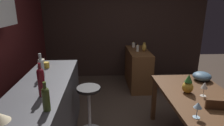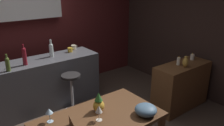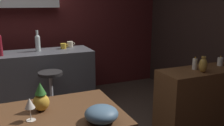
{
  "view_description": "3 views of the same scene",
  "coord_description": "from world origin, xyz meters",
  "px_view_note": "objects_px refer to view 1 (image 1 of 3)",
  "views": [
    {
      "loc": [
        -2.19,
        0.68,
        1.79
      ],
      "look_at": [
        0.74,
        0.51,
        0.88
      ],
      "focal_mm": 30.67,
      "sensor_mm": 36.0,
      "label": 1
    },
    {
      "loc": [
        -1.35,
        -2.26,
        2.15
      ],
      "look_at": [
        0.86,
        0.61,
        0.85
      ],
      "focal_mm": 35.77,
      "sensor_mm": 36.0,
      "label": 2
    },
    {
      "loc": [
        -0.31,
        -2.33,
        1.6
      ],
      "look_at": [
        0.86,
        0.37,
        0.88
      ],
      "focal_mm": 39.31,
      "sensor_mm": 36.0,
      "label": 3
    }
  ],
  "objects_px": {
    "sideboard_cabinet": "(138,68)",
    "pillar_candle_short": "(138,48)",
    "wine_glass_right": "(198,106)",
    "fruit_bowl": "(202,76)",
    "bar_stool": "(89,109)",
    "dining_table": "(198,102)",
    "wine_glass_left": "(205,86)",
    "wine_bottle_clear": "(41,67)",
    "pineapple_centerpiece": "(188,85)",
    "cup_cream": "(42,62)",
    "vase_brass": "(144,47)",
    "wine_bottle_ruby": "(41,81)",
    "wine_bottle_olive": "(46,98)",
    "pillar_candle_tall": "(134,45)",
    "cup_mustard": "(46,65)"
  },
  "relations": [
    {
      "from": "wine_bottle_clear",
      "to": "wine_bottle_olive",
      "type": "distance_m",
      "value": 0.85
    },
    {
      "from": "pillar_candle_short",
      "to": "cup_cream",
      "type": "bearing_deg",
      "value": 123.36
    },
    {
      "from": "cup_cream",
      "to": "dining_table",
      "type": "bearing_deg",
      "value": -111.4
    },
    {
      "from": "cup_cream",
      "to": "vase_brass",
      "type": "bearing_deg",
      "value": -58.82
    },
    {
      "from": "cup_cream",
      "to": "pillar_candle_short",
      "type": "xyz_separation_m",
      "value": [
        1.11,
        -1.68,
        -0.06
      ]
    },
    {
      "from": "sideboard_cabinet",
      "to": "pillar_candle_short",
      "type": "distance_m",
      "value": 0.49
    },
    {
      "from": "wine_bottle_clear",
      "to": "wine_glass_right",
      "type": "bearing_deg",
      "value": -114.22
    },
    {
      "from": "wine_glass_left",
      "to": "pineapple_centerpiece",
      "type": "xyz_separation_m",
      "value": [
        0.1,
        0.15,
        -0.03
      ]
    },
    {
      "from": "dining_table",
      "to": "wine_glass_left",
      "type": "distance_m",
      "value": 0.23
    },
    {
      "from": "wine_bottle_olive",
      "to": "vase_brass",
      "type": "distance_m",
      "value": 2.81
    },
    {
      "from": "wine_bottle_olive",
      "to": "wine_bottle_ruby",
      "type": "bearing_deg",
      "value": 22.49
    },
    {
      "from": "pineapple_centerpiece",
      "to": "sideboard_cabinet",
      "type": "bearing_deg",
      "value": 7.0
    },
    {
      "from": "wine_glass_right",
      "to": "pineapple_centerpiece",
      "type": "distance_m",
      "value": 0.56
    },
    {
      "from": "sideboard_cabinet",
      "to": "vase_brass",
      "type": "bearing_deg",
      "value": -135.69
    },
    {
      "from": "wine_glass_left",
      "to": "pineapple_centerpiece",
      "type": "distance_m",
      "value": 0.18
    },
    {
      "from": "wine_glass_right",
      "to": "wine_bottle_clear",
      "type": "relative_size",
      "value": 0.52
    },
    {
      "from": "fruit_bowl",
      "to": "cup_cream",
      "type": "bearing_deg",
      "value": 81.39
    },
    {
      "from": "wine_bottle_clear",
      "to": "wine_glass_left",
      "type": "bearing_deg",
      "value": -99.02
    },
    {
      "from": "wine_glass_left",
      "to": "pillar_candle_short",
      "type": "distance_m",
      "value": 1.99
    },
    {
      "from": "wine_glass_left",
      "to": "pillar_candle_tall",
      "type": "xyz_separation_m",
      "value": [
        2.37,
        0.44,
        -0.0
      ]
    },
    {
      "from": "wine_bottle_clear",
      "to": "pillar_candle_short",
      "type": "bearing_deg",
      "value": -43.05
    },
    {
      "from": "bar_stool",
      "to": "vase_brass",
      "type": "xyz_separation_m",
      "value": [
        1.56,
        -1.09,
        0.53
      ]
    },
    {
      "from": "wine_glass_right",
      "to": "pillar_candle_short",
      "type": "relative_size",
      "value": 1.02
    },
    {
      "from": "fruit_bowl",
      "to": "wine_bottle_ruby",
      "type": "relative_size",
      "value": 0.74
    },
    {
      "from": "bar_stool",
      "to": "wine_bottle_ruby",
      "type": "xyz_separation_m",
      "value": [
        -0.58,
        0.42,
        0.68
      ]
    },
    {
      "from": "sideboard_cabinet",
      "to": "wine_glass_right",
      "type": "relative_size",
      "value": 6.78
    },
    {
      "from": "wine_glass_left",
      "to": "cup_cream",
      "type": "xyz_separation_m",
      "value": [
        0.84,
        2.11,
        0.07
      ]
    },
    {
      "from": "sideboard_cabinet",
      "to": "bar_stool",
      "type": "xyz_separation_m",
      "value": [
        -1.66,
        0.99,
        -0.03
      ]
    },
    {
      "from": "bar_stool",
      "to": "wine_glass_right",
      "type": "xyz_separation_m",
      "value": [
        -0.81,
        -1.09,
        0.48
      ]
    },
    {
      "from": "fruit_bowl",
      "to": "cup_mustard",
      "type": "xyz_separation_m",
      "value": [
        0.22,
        2.24,
        0.14
      ]
    },
    {
      "from": "fruit_bowl",
      "to": "wine_bottle_clear",
      "type": "xyz_separation_m",
      "value": [
        -0.17,
        2.19,
        0.24
      ]
    },
    {
      "from": "wine_bottle_olive",
      "to": "vase_brass",
      "type": "height_order",
      "value": "wine_bottle_olive"
    },
    {
      "from": "fruit_bowl",
      "to": "wine_glass_left",
      "type": "bearing_deg",
      "value": 154.5
    },
    {
      "from": "wine_glass_right",
      "to": "cup_cream",
      "type": "xyz_separation_m",
      "value": [
        1.27,
        1.81,
        0.08
      ]
    },
    {
      "from": "fruit_bowl",
      "to": "wine_bottle_ruby",
      "type": "height_order",
      "value": "wine_bottle_ruby"
    },
    {
      "from": "wine_bottle_ruby",
      "to": "dining_table",
      "type": "bearing_deg",
      "value": -82.69
    },
    {
      "from": "wine_bottle_clear",
      "to": "cup_cream",
      "type": "xyz_separation_m",
      "value": [
        0.53,
        0.15,
        -0.09
      ]
    },
    {
      "from": "wine_glass_left",
      "to": "wine_bottle_olive",
      "type": "height_order",
      "value": "wine_bottle_olive"
    },
    {
      "from": "wine_glass_right",
      "to": "fruit_bowl",
      "type": "bearing_deg",
      "value": -29.89
    },
    {
      "from": "fruit_bowl",
      "to": "pineapple_centerpiece",
      "type": "bearing_deg",
      "value": 135.09
    },
    {
      "from": "wine_bottle_clear",
      "to": "cup_mustard",
      "type": "xyz_separation_m",
      "value": [
        0.39,
        0.05,
        -0.1
      ]
    },
    {
      "from": "wine_bottle_olive",
      "to": "cup_cream",
      "type": "relative_size",
      "value": 2.05
    },
    {
      "from": "bar_stool",
      "to": "wine_bottle_olive",
      "type": "xyz_separation_m",
      "value": [
        -0.87,
        0.3,
        0.64
      ]
    },
    {
      "from": "dining_table",
      "to": "wine_bottle_olive",
      "type": "relative_size",
      "value": 5.2
    },
    {
      "from": "sideboard_cabinet",
      "to": "vase_brass",
      "type": "distance_m",
      "value": 0.52
    },
    {
      "from": "vase_brass",
      "to": "wine_glass_left",
      "type": "bearing_deg",
      "value": -171.48
    },
    {
      "from": "wine_bottle_ruby",
      "to": "bar_stool",
      "type": "bearing_deg",
      "value": -35.82
    },
    {
      "from": "wine_glass_right",
      "to": "cup_mustard",
      "type": "xyz_separation_m",
      "value": [
        1.14,
        1.71,
        0.08
      ]
    },
    {
      "from": "bar_stool",
      "to": "pillar_candle_short",
      "type": "bearing_deg",
      "value": -31.33
    },
    {
      "from": "bar_stool",
      "to": "pineapple_centerpiece",
      "type": "bearing_deg",
      "value": -102.69
    }
  ]
}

